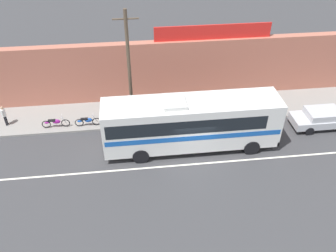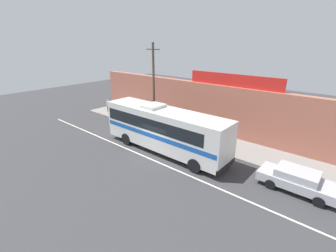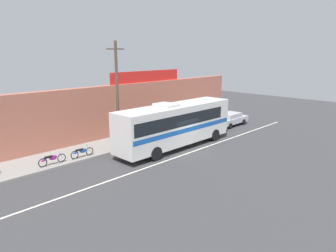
% 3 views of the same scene
% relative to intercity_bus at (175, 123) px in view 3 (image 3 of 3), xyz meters
% --- Properties ---
extents(ground_plane, '(70.00, 70.00, 0.00)m').
position_rel_intercity_bus_xyz_m(ground_plane, '(0.09, -0.97, -2.07)').
color(ground_plane, '#3A3A3D').
extents(sidewalk_slab, '(30.00, 3.60, 0.14)m').
position_rel_intercity_bus_xyz_m(sidewalk_slab, '(0.09, 4.23, -2.00)').
color(sidewalk_slab, gray).
rests_on(sidewalk_slab, ground_plane).
extents(storefront_facade, '(30.00, 0.70, 4.80)m').
position_rel_intercity_bus_xyz_m(storefront_facade, '(0.09, 6.38, 0.33)').
color(storefront_facade, '#B26651').
rests_on(storefront_facade, ground_plane).
extents(storefront_billboard, '(8.74, 0.12, 1.10)m').
position_rel_intercity_bus_xyz_m(storefront_billboard, '(2.66, 6.38, 3.28)').
color(storefront_billboard, red).
rests_on(storefront_billboard, storefront_facade).
extents(road_center_stripe, '(30.00, 0.14, 0.01)m').
position_rel_intercity_bus_xyz_m(road_center_stripe, '(0.09, -1.77, -2.06)').
color(road_center_stripe, silver).
rests_on(road_center_stripe, ground_plane).
extents(intercity_bus, '(11.27, 2.63, 3.78)m').
position_rel_intercity_bus_xyz_m(intercity_bus, '(0.00, 0.00, 0.00)').
color(intercity_bus, silver).
rests_on(intercity_bus, ground_plane).
extents(parked_car, '(4.48, 1.89, 1.37)m').
position_rel_intercity_bus_xyz_m(parked_car, '(9.83, 1.13, -1.33)').
color(parked_car, '#B7BABF').
rests_on(parked_car, ground_plane).
extents(utility_pole, '(1.60, 0.22, 8.38)m').
position_rel_intercity_bus_xyz_m(utility_pole, '(-3.63, 2.76, 2.40)').
color(utility_pole, brown).
rests_on(utility_pole, sidewalk_slab).
extents(motorcycle_orange, '(1.97, 0.56, 0.94)m').
position_rel_intercity_bus_xyz_m(motorcycle_orange, '(-9.13, 3.03, -1.50)').
color(motorcycle_orange, black).
rests_on(motorcycle_orange, sidewalk_slab).
extents(motorcycle_black, '(1.85, 0.56, 0.94)m').
position_rel_intercity_bus_xyz_m(motorcycle_black, '(-6.88, 2.95, -1.50)').
color(motorcycle_black, black).
rests_on(motorcycle_black, sidewalk_slab).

